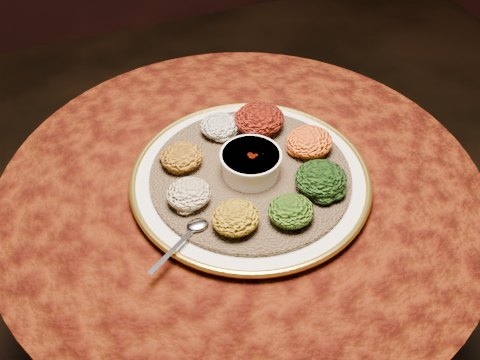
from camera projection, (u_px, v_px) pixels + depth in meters
name	position (u px, v px, depth m)	size (l,w,h in m)	color
table	(241.00, 241.00, 1.18)	(0.96, 0.96, 0.73)	black
platter	(250.00, 179.00, 1.04)	(0.47, 0.47, 0.02)	beige
injera	(250.00, 175.00, 1.04)	(0.39, 0.39, 0.01)	brown
stew_bowl	(251.00, 162.00, 1.01)	(0.12, 0.12, 0.05)	white
spoon	(194.00, 229.00, 0.93)	(0.13, 0.09, 0.01)	silver
portion_ayib	(219.00, 126.00, 1.10)	(0.08, 0.08, 0.04)	beige
portion_kitfo	(259.00, 119.00, 1.11)	(0.11, 0.10, 0.05)	black
portion_tikil	(309.00, 142.00, 1.06)	(0.09, 0.09, 0.05)	#BD7E0F
portion_gomen	(321.00, 179.00, 0.99)	(0.10, 0.09, 0.05)	black
portion_mixveg	(291.00, 211.00, 0.94)	(0.08, 0.08, 0.04)	maroon
portion_kik	(235.00, 218.00, 0.92)	(0.09, 0.08, 0.04)	#A67B0E
portion_timatim	(189.00, 194.00, 0.97)	(0.08, 0.08, 0.04)	maroon
portion_shiro	(182.00, 157.00, 1.03)	(0.08, 0.08, 0.04)	#A46013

